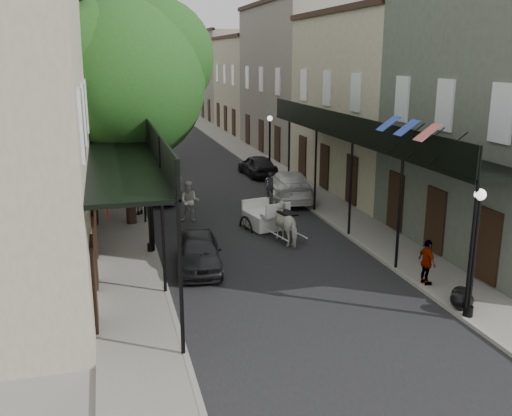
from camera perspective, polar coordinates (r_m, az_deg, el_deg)
ground at (r=17.38m, az=5.15°, el=-9.81°), size 140.00×140.00×0.00m
road at (r=35.96m, az=-5.84°, el=3.23°), size 8.00×90.00×0.01m
sidewalk_left at (r=35.52m, az=-13.83°, el=2.82°), size 2.20×90.00×0.12m
sidewalk_right at (r=37.05m, az=1.82°, el=3.74°), size 2.20×90.00×0.12m
building_row_left at (r=44.92m, az=-19.31°, el=11.57°), size 5.00×80.00×10.50m
building_row_right at (r=47.00m, az=2.57°, el=12.48°), size 5.00×80.00×10.50m
gallery_left at (r=22.00m, az=-12.94°, el=6.19°), size 2.20×18.05×4.88m
gallery_right at (r=24.30m, az=10.40°, el=7.12°), size 2.20×18.05×4.88m
tree_near at (r=25.00m, az=-12.21°, el=12.85°), size 7.31×6.80×9.63m
tree_far at (r=39.00m, az=-13.42°, el=12.46°), size 6.45×6.00×8.61m
lamppost_right_near at (r=16.84m, az=20.98°, el=-4.10°), size 0.32×0.32×3.71m
lamppost_left at (r=21.47m, az=-10.68°, el=0.64°), size 0.32×0.32×3.71m
lamppost_right_far at (r=34.56m, az=1.38°, el=6.28°), size 0.32×0.32×3.71m
horse at (r=22.84m, az=3.26°, el=-1.56°), size 1.22×1.99×1.56m
carriage at (r=24.82m, az=0.41°, el=0.38°), size 1.89×2.53×2.61m
pedestrian_walking at (r=25.81m, az=-6.65°, el=0.65°), size 1.08×0.95×1.86m
pedestrian_sidewalk_left at (r=26.95m, az=-11.73°, el=1.16°), size 1.27×1.18×1.72m
pedestrian_sidewalk_right at (r=19.15m, az=16.73°, el=-5.21°), size 0.39×0.89×1.49m
car_left_near at (r=20.13m, az=-5.75°, el=-4.34°), size 1.94×3.90×1.28m
car_left_mid at (r=29.90m, az=-8.98°, el=1.87°), size 2.05×3.76×1.18m
car_left_far at (r=39.44m, az=-10.56°, el=5.13°), size 3.79×5.56×1.41m
car_right_near at (r=29.68m, az=3.32°, el=2.26°), size 3.01×5.47×1.50m
car_right_far at (r=35.61m, az=0.14°, el=4.29°), size 1.87×4.06×1.35m
trash_bags at (r=18.02m, az=19.87°, el=-8.43°), size 0.93×1.08×0.57m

